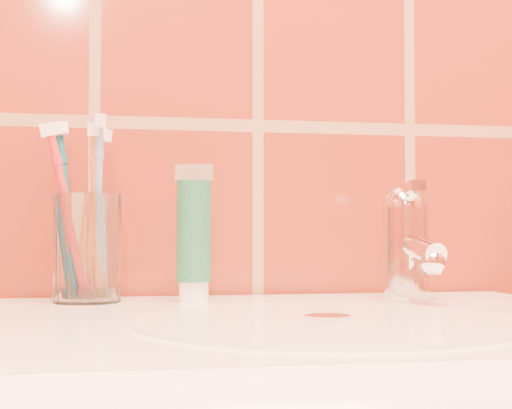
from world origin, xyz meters
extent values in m
cylinder|color=silver|center=(0.00, 0.91, 0.85)|extent=(0.30, 0.30, 0.00)
cylinder|color=white|center=(0.00, 0.91, 0.85)|extent=(0.04, 0.04, 0.00)
cylinder|color=white|center=(-0.19, 1.12, 0.90)|extent=(0.07, 0.07, 0.11)
cylinder|color=white|center=(-0.08, 1.11, 0.86)|extent=(0.03, 0.03, 0.02)
cylinder|color=#165C3C|center=(-0.08, 1.11, 0.92)|extent=(0.04, 0.04, 0.10)
cube|color=beige|center=(-0.08, 1.11, 0.98)|extent=(0.04, 0.00, 0.02)
cylinder|color=white|center=(0.14, 1.09, 0.90)|extent=(0.05, 0.05, 0.09)
sphere|color=white|center=(0.14, 1.09, 0.94)|extent=(0.05, 0.05, 0.05)
cylinder|color=white|center=(0.14, 1.06, 0.91)|extent=(0.02, 0.09, 0.03)
cube|color=white|center=(0.14, 1.08, 0.96)|extent=(0.02, 0.06, 0.01)
camera|label=1|loc=(-0.16, 0.32, 0.92)|focal=55.00mm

